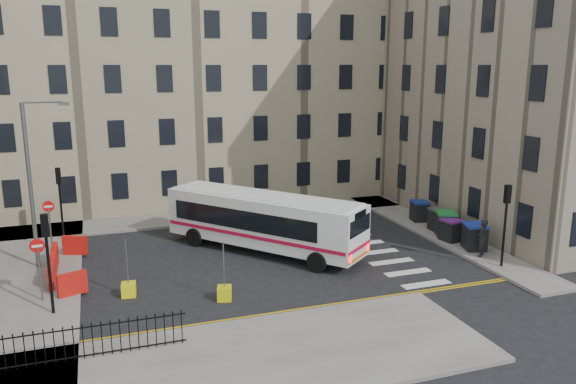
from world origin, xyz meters
TOP-DOWN VIEW (x-y plane):
  - ground at (0.00, 0.00)m, footprint 120.00×120.00m
  - pavement_north at (-6.00, 8.60)m, footprint 36.00×3.20m
  - pavement_east at (9.00, 4.00)m, footprint 2.40×26.00m
  - pavement_west at (-14.00, 1.00)m, footprint 6.00×22.00m
  - pavement_sw at (-7.00, -10.00)m, footprint 20.00×6.00m
  - terrace_north at (-7.00, 15.50)m, footprint 38.30×10.80m
  - corner_east at (19.00, 5.00)m, footprint 17.80×24.30m
  - traffic_light_east at (8.60, -5.50)m, footprint 0.28×0.22m
  - traffic_light_nw at (-12.00, 6.50)m, footprint 0.28×0.22m
  - traffic_light_sw at (-12.00, -4.00)m, footprint 0.28×0.22m
  - streetlamp at (-13.00, 2.00)m, footprint 0.50×0.22m
  - no_entry_north at (-12.50, 4.50)m, footprint 0.60×0.08m
  - no_entry_south at (-12.50, -2.50)m, footprint 0.60×0.08m
  - roadworks_barriers at (-11.84, 0.50)m, footprint 1.66×6.26m
  - iron_railings at (-11.25, -8.20)m, footprint 7.80×0.04m
  - bus at (-1.72, 0.96)m, footprint 9.08×10.29m
  - wheelie_bin_a at (8.98, -2.85)m, footprint 1.44×1.54m
  - wheelie_bin_b at (8.68, -1.15)m, footprint 1.12×1.25m
  - wheelie_bin_c at (8.98, -0.20)m, footprint 1.51×1.60m
  - wheelie_bin_d at (9.23, 0.74)m, footprint 1.07×1.23m
  - wheelie_bin_e at (9.28, 3.06)m, footprint 1.22×1.34m
  - pedestrian at (8.61, -3.92)m, footprint 0.85×0.81m
  - bollard_yellow at (-5.16, -4.67)m, footprint 0.74×0.74m
  - bollard_chevron at (-9.01, -2.89)m, footprint 0.67×0.67m

SIDE VIEW (x-z plane):
  - ground at x=0.00m, z-range 0.00..0.00m
  - pavement_north at x=-6.00m, z-range 0.00..0.15m
  - pavement_east at x=9.00m, z-range 0.00..0.15m
  - pavement_west at x=-14.00m, z-range 0.00..0.15m
  - pavement_sw at x=-7.00m, z-range 0.00..0.15m
  - bollard_yellow at x=-5.16m, z-range 0.00..0.60m
  - bollard_chevron at x=-9.01m, z-range 0.00..0.60m
  - roadworks_barriers at x=-11.84m, z-range 0.15..1.15m
  - iron_railings at x=-11.25m, z-range 0.15..1.35m
  - wheelie_bin_b at x=8.68m, z-range 0.16..1.39m
  - wheelie_bin_e at x=9.28m, z-range 0.16..1.42m
  - wheelie_bin_d at x=9.23m, z-range 0.16..1.49m
  - wheelie_bin_a at x=8.98m, z-range 0.16..1.55m
  - wheelie_bin_c at x=8.98m, z-range 0.16..1.57m
  - pedestrian at x=8.61m, z-range 0.15..2.11m
  - bus at x=-1.72m, z-range 0.24..3.30m
  - no_entry_north at x=-12.50m, z-range 0.58..3.58m
  - no_entry_south at x=-12.50m, z-range 0.58..3.58m
  - traffic_light_east at x=8.60m, z-range 0.82..4.92m
  - traffic_light_nw at x=-12.00m, z-range 0.82..4.92m
  - traffic_light_sw at x=-12.00m, z-range 0.82..4.92m
  - streetlamp at x=-13.00m, z-range 0.27..8.41m
  - terrace_north at x=-7.00m, z-range 0.02..17.22m
  - corner_east at x=19.00m, z-range 0.02..19.22m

